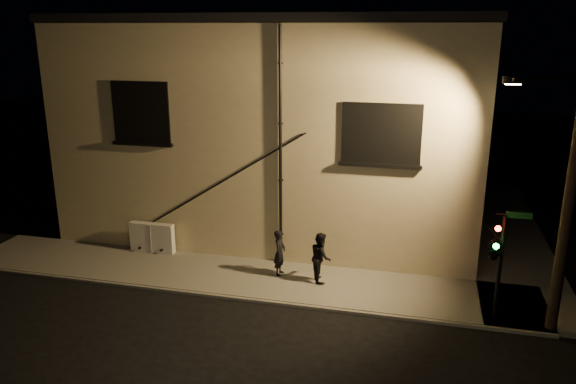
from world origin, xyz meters
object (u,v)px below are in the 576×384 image
(pedestrian_b, at_px, (321,257))
(streetlamp_pole, at_px, (566,197))
(utility_cabinet, at_px, (152,238))
(traffic_signal, at_px, (495,248))
(pedestrian_a, at_px, (280,253))

(pedestrian_b, height_order, streetlamp_pole, streetlamp_pole)
(utility_cabinet, height_order, traffic_signal, traffic_signal)
(streetlamp_pole, bearing_deg, traffic_signal, 178.30)
(pedestrian_a, distance_m, pedestrian_b, 1.47)
(utility_cabinet, xyz_separation_m, pedestrian_b, (6.66, -0.94, 0.28))
(pedestrian_a, relative_size, streetlamp_pole, 0.21)
(pedestrian_a, bearing_deg, traffic_signal, -100.14)
(pedestrian_b, bearing_deg, traffic_signal, -124.42)
(pedestrian_a, distance_m, traffic_signal, 7.01)
(pedestrian_a, distance_m, streetlamp_pole, 9.02)
(streetlamp_pole, bearing_deg, pedestrian_b, 168.47)
(pedestrian_b, relative_size, streetlamp_pole, 0.22)
(streetlamp_pole, bearing_deg, utility_cabinet, 170.18)
(pedestrian_a, relative_size, traffic_signal, 0.49)
(utility_cabinet, relative_size, pedestrian_a, 1.08)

